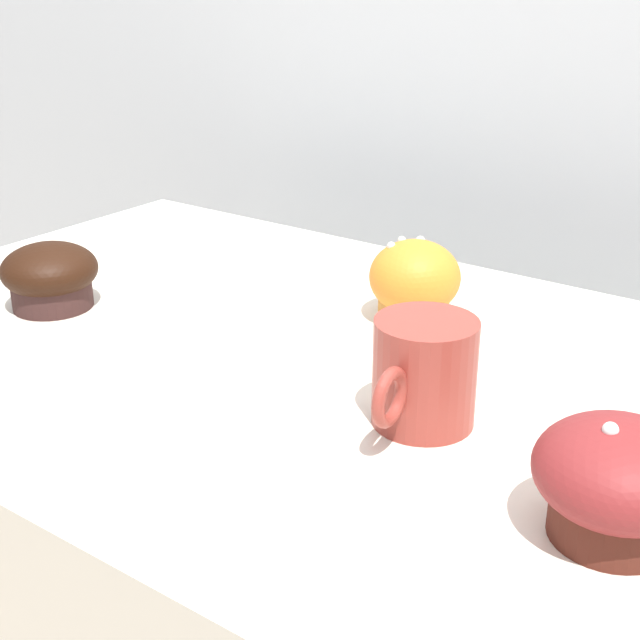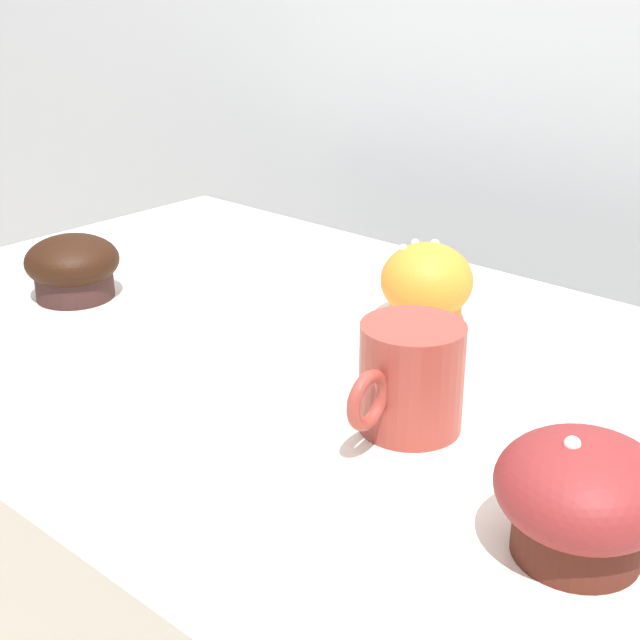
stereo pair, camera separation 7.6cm
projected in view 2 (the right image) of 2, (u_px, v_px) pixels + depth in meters
wall_back at (591, 215)px, 1.25m from camera, size 3.20×0.10×1.80m
muffin_front_center at (582, 497)px, 0.54m from camera, size 0.11×0.11×0.09m
muffin_back_left at (426, 286)px, 0.89m from camera, size 0.09×0.09×0.08m
muffin_back_right at (73, 267)px, 0.96m from camera, size 0.10×0.10×0.07m
coffee_cup at (410, 375)px, 0.69m from camera, size 0.08×0.12×0.09m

